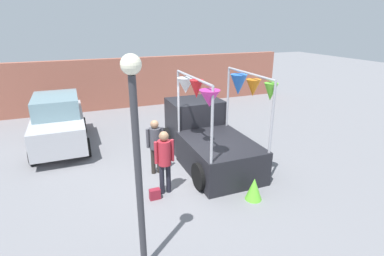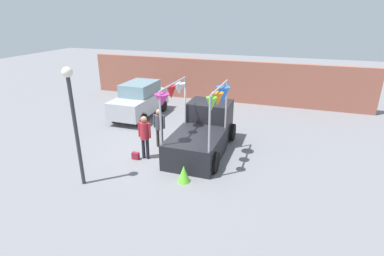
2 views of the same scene
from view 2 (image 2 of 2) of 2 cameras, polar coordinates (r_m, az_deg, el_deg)
ground_plane at (r=12.40m, az=-3.91°, el=-4.72°), size 60.00×60.00×0.00m
vendor_truck at (r=12.38m, az=2.19°, el=-0.37°), size 2.45×4.12×2.99m
parked_car at (r=16.62m, az=-9.93°, el=5.33°), size 1.88×4.00×1.88m
person_customer at (r=11.64m, az=-9.03°, el=-0.99°), size 0.53×0.34×1.76m
person_vendor at (r=12.60m, az=-6.26°, el=0.69°), size 0.53×0.34×1.69m
handbag at (r=12.02m, az=-10.70°, el=-5.23°), size 0.28×0.16×0.28m
street_lamp at (r=9.93m, az=-21.71°, el=2.98°), size 0.32×0.32×3.94m
brick_boundary_wall at (r=19.45m, az=5.46°, el=8.97°), size 18.00×0.36×2.60m
folded_kite_bundle_lime at (r=10.26m, az=-1.58°, el=-8.72°), size 0.60×0.60×0.60m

